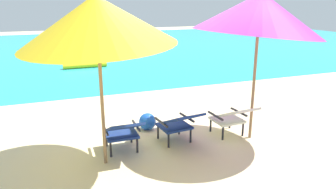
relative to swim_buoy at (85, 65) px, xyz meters
The scene contains 9 objects.
ground_plane 3.10m from the swim_buoy, 76.32° to the right, with size 40.00×40.00×0.00m, color beige.
ocean_band 5.14m from the swim_buoy, 81.80° to the left, with size 40.00×18.00×0.01m, color #28B2B7.
swim_buoy is the anchor object (origin of this frame).
lounge_chair_left 7.40m from the swim_buoy, 92.12° to the right, with size 0.56×0.88×0.68m.
lounge_chair_center 7.42m from the swim_buoy, 84.49° to the right, with size 0.63×0.93×0.68m.
lounge_chair_right 7.66m from the swim_buoy, 76.82° to the right, with size 0.58×0.90×0.68m.
beach_umbrella_left 7.90m from the swim_buoy, 94.61° to the right, with size 3.10×3.09×2.58m.
beach_umbrella_right 8.13m from the swim_buoy, 74.85° to the right, with size 2.30×2.25×2.67m.
beach_ball 6.56m from the swim_buoy, 86.51° to the right, with size 0.33×0.33×0.33m, color blue.
Camera 1 is at (-2.03, -5.11, 2.43)m, focal length 34.13 mm.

